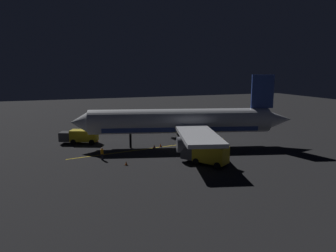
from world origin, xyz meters
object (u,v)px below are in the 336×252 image
Objects in this scene: ground_crew_worker at (102,154)px; traffic_cone_near_right at (126,163)px; baggage_truck at (80,136)px; traffic_cone_under_wing at (154,146)px; catering_truck at (207,155)px; traffic_cone_near_left at (160,145)px; airliner at (184,122)px; traffic_cone_far at (97,140)px.

ground_crew_worker is 4.42m from traffic_cone_near_right.
baggage_truck is 11.80× the size of traffic_cone_under_wing.
catering_truck is 11.43× the size of traffic_cone_near_right.
ground_crew_worker is 3.16× the size of traffic_cone_near_left.
traffic_cone_near_left is at bearing 71.97° from airliner.
airliner is 14.14m from ground_crew_worker.
traffic_cone_under_wing is (0.73, 4.66, -3.75)m from airliner.
traffic_cone_near_right is at bearing 122.23° from airliner.
traffic_cone_near_left is 11.52m from traffic_cone_far.
traffic_cone_near_left is at bearing -119.58° from baggage_truck.
airliner reaches higher than traffic_cone_near_right.
catering_truck reaches higher than baggage_truck.
baggage_truck is at bearing 62.87° from airliner.
airliner is at bearing -108.03° from traffic_cone_near_left.
catering_truck is 21.72m from traffic_cone_far.
catering_truck is (-17.90, -14.42, 0.12)m from baggage_truck.
airliner reaches higher than ground_crew_worker.
baggage_truck is 13.65m from traffic_cone_near_left.
baggage_truck is 11.80× the size of traffic_cone_near_left.
traffic_cone_near_right is at bearing 140.73° from traffic_cone_under_wing.
traffic_cone_under_wing is (7.57, -6.19, 0.00)m from traffic_cone_near_right.
baggage_truck is 1.03× the size of catering_truck.
traffic_cone_near_right is 9.78m from traffic_cone_under_wing.
traffic_cone_under_wing is 1.00× the size of traffic_cone_far.
ground_crew_worker is at bearing 103.76° from airliner.
traffic_cone_near_left is at bearing -42.73° from traffic_cone_near_right.
traffic_cone_far is (11.54, -0.86, -0.64)m from ground_crew_worker.
catering_truck is 11.47m from traffic_cone_under_wing.
ground_crew_worker is 10.87m from traffic_cone_near_left.
traffic_cone_near_left is at bearing 13.01° from catering_truck.
traffic_cone_under_wing is at bearing -65.32° from ground_crew_worker.
traffic_cone_far is at bearing 56.59° from airliner.
ground_crew_worker is 3.16× the size of traffic_cone_far.
traffic_cone_under_wing is at bearing -39.27° from traffic_cone_near_right.
catering_truck is at bearing -141.14° from baggage_truck.
airliner is 63.59× the size of traffic_cone_far.
ground_crew_worker is 3.16× the size of traffic_cone_under_wing.
baggage_truck is 2.98m from traffic_cone_far.
traffic_cone_far is (15.10, 1.68, 0.00)m from traffic_cone_near_right.
traffic_cone_near_right is (-14.69, -4.48, -0.96)m from baggage_truck.
airliner is 20.10× the size of ground_crew_worker.
traffic_cone_near_right is at bearing 72.11° from catering_truck.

